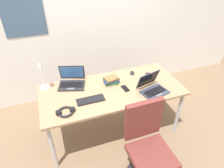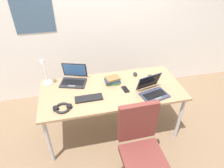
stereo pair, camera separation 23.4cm
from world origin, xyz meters
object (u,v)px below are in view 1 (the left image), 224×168
(headphones, at_px, (66,112))
(office_chair, at_px, (148,151))
(desk_lamp, at_px, (42,76))
(external_keyboard, at_px, (91,100))
(computer_mouse, at_px, (132,73))
(laptop_back_left, at_px, (153,88))
(book_stack, at_px, (111,80))
(coffee_mug, at_px, (148,77))
(laptop_near_lamp, at_px, (72,81))
(cell_phone, at_px, (125,88))

(headphones, xyz_separation_m, office_chair, (0.77, -0.53, -0.36))
(desk_lamp, bearing_deg, external_keyboard, -39.62)
(external_keyboard, distance_m, computer_mouse, 0.80)
(headphones, bearing_deg, laptop_back_left, 1.73)
(book_stack, xyz_separation_m, coffee_mug, (0.50, -0.08, -0.00))
(book_stack, bearing_deg, desk_lamp, 169.93)
(desk_lamp, bearing_deg, headphones, -70.79)
(desk_lamp, distance_m, book_stack, 0.86)
(laptop_near_lamp, distance_m, headphones, 0.53)
(coffee_mug, xyz_separation_m, office_chair, (-0.39, -0.82, -0.39))
(coffee_mug, bearing_deg, laptop_back_left, -105.52)
(laptop_near_lamp, bearing_deg, headphones, -107.62)
(laptop_near_lamp, relative_size, computer_mouse, 4.10)
(cell_phone, xyz_separation_m, office_chair, (-0.02, -0.72, -0.35))
(laptop_near_lamp, xyz_separation_m, cell_phone, (0.62, -0.32, -0.04))
(coffee_mug, relative_size, office_chair, 0.12)
(office_chair, bearing_deg, computer_mouse, 76.59)
(external_keyboard, bearing_deg, cell_phone, 9.08)
(desk_lamp, bearing_deg, cell_phone, -18.61)
(book_stack, distance_m, office_chair, 0.99)
(computer_mouse, xyz_separation_m, book_stack, (-0.36, -0.12, 0.03))
(computer_mouse, height_order, book_stack, book_stack)
(desk_lamp, relative_size, laptop_back_left, 1.06)
(laptop_near_lamp, height_order, external_keyboard, laptop_near_lamp)
(headphones, distance_m, coffee_mug, 1.19)
(cell_phone, distance_m, coffee_mug, 0.39)
(coffee_mug, bearing_deg, computer_mouse, 126.09)
(desk_lamp, distance_m, laptop_near_lamp, 0.37)
(laptop_back_left, relative_size, office_chair, 0.39)
(laptop_near_lamp, relative_size, cell_phone, 2.89)
(office_chair, bearing_deg, headphones, 145.16)
(laptop_back_left, distance_m, book_stack, 0.54)
(laptop_near_lamp, bearing_deg, laptop_back_left, -27.24)
(external_keyboard, bearing_deg, laptop_near_lamp, 109.85)
(laptop_back_left, distance_m, coffee_mug, 0.26)
(external_keyboard, xyz_separation_m, book_stack, (0.35, 0.26, 0.03))
(book_stack, bearing_deg, laptop_back_left, -37.71)
(computer_mouse, xyz_separation_m, office_chair, (-0.24, -1.02, -0.36))
(cell_phone, distance_m, office_chair, 0.80)
(laptop_back_left, relative_size, cell_phone, 2.79)
(laptop_near_lamp, bearing_deg, computer_mouse, -1.53)
(headphones, distance_m, office_chair, 1.00)
(laptop_near_lamp, height_order, coffee_mug, laptop_near_lamp)
(laptop_back_left, xyz_separation_m, laptop_near_lamp, (-0.92, 0.48, 0.00))
(headphones, height_order, coffee_mug, coffee_mug)
(headphones, bearing_deg, book_stack, 29.15)
(headphones, distance_m, book_stack, 0.75)
(laptop_back_left, bearing_deg, desk_lamp, 159.18)
(laptop_back_left, bearing_deg, external_keyboard, 174.35)
(office_chair, bearing_deg, external_keyboard, 125.47)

